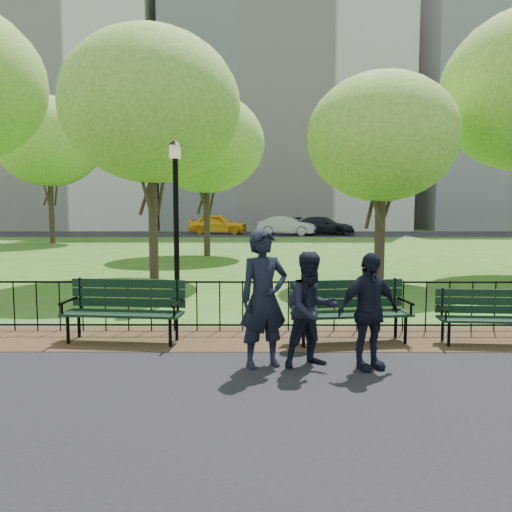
{
  "coord_description": "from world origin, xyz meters",
  "views": [
    {
      "loc": [
        -0.74,
        -6.57,
        2.16
      ],
      "look_at": [
        -0.77,
        1.5,
        1.38
      ],
      "focal_mm": 35.0,
      "sensor_mm": 36.0,
      "label": 1
    }
  ],
  "objects_px": {
    "tree_near_e": "(382,138)",
    "tree_far_c": "(206,143)",
    "tree_far_w": "(49,142)",
    "park_bench_left_a": "(125,304)",
    "lamppost": "(176,214)",
    "person_mid": "(312,309)",
    "park_bench_right_a": "(491,311)",
    "sedan_silver": "(287,226)",
    "taxi": "(218,224)",
    "person_right": "(368,311)",
    "park_bench_main": "(330,303)",
    "tree_near_w": "(151,107)",
    "person_left": "(264,299)",
    "sedan_dark": "(324,226)"
  },
  "relations": [
    {
      "from": "tree_near_e",
      "to": "tree_far_c",
      "type": "relative_size",
      "value": 0.83
    },
    {
      "from": "tree_near_e",
      "to": "tree_far_w",
      "type": "relative_size",
      "value": 0.67
    },
    {
      "from": "park_bench_left_a",
      "to": "lamppost",
      "type": "distance_m",
      "value": 3.79
    },
    {
      "from": "tree_near_e",
      "to": "person_mid",
      "type": "bearing_deg",
      "value": -109.76
    },
    {
      "from": "park_bench_right_a",
      "to": "sedan_silver",
      "type": "distance_m",
      "value": 31.88
    },
    {
      "from": "park_bench_right_a",
      "to": "taxi",
      "type": "bearing_deg",
      "value": 105.67
    },
    {
      "from": "sedan_silver",
      "to": "person_right",
      "type": "bearing_deg",
      "value": -165.84
    },
    {
      "from": "tree_near_e",
      "to": "person_mid",
      "type": "height_order",
      "value": "tree_near_e"
    },
    {
      "from": "park_bench_main",
      "to": "tree_near_w",
      "type": "bearing_deg",
      "value": 112.56
    },
    {
      "from": "park_bench_left_a",
      "to": "sedan_silver",
      "type": "distance_m",
      "value": 32.03
    },
    {
      "from": "park_bench_left_a",
      "to": "sedan_silver",
      "type": "xyz_separation_m",
      "value": [
        4.48,
        31.72,
        0.14
      ]
    },
    {
      "from": "park_bench_main",
      "to": "person_left",
      "type": "distance_m",
      "value": 1.59
    },
    {
      "from": "park_bench_left_a",
      "to": "park_bench_right_a",
      "type": "height_order",
      "value": "park_bench_left_a"
    },
    {
      "from": "person_left",
      "to": "sedan_silver",
      "type": "distance_m",
      "value": 33.11
    },
    {
      "from": "tree_near_e",
      "to": "person_left",
      "type": "bearing_deg",
      "value": -113.79
    },
    {
      "from": "lamppost",
      "to": "sedan_silver",
      "type": "xyz_separation_m",
      "value": [
        4.21,
        28.21,
        -1.25
      ]
    },
    {
      "from": "park_bench_left_a",
      "to": "tree_near_w",
      "type": "relative_size",
      "value": 0.26
    },
    {
      "from": "taxi",
      "to": "tree_far_w",
      "type": "bearing_deg",
      "value": 148.32
    },
    {
      "from": "person_left",
      "to": "person_right",
      "type": "xyz_separation_m",
      "value": [
        1.39,
        -0.09,
        -0.15
      ]
    },
    {
      "from": "tree_far_w",
      "to": "sedan_silver",
      "type": "bearing_deg",
      "value": 30.39
    },
    {
      "from": "park_bench_main",
      "to": "tree_far_w",
      "type": "distance_m",
      "value": 27.45
    },
    {
      "from": "tree_near_w",
      "to": "tree_near_e",
      "type": "xyz_separation_m",
      "value": [
        6.74,
        -0.7,
        -1.01
      ]
    },
    {
      "from": "park_bench_right_a",
      "to": "person_left",
      "type": "relative_size",
      "value": 0.9
    },
    {
      "from": "park_bench_right_a",
      "to": "tree_near_e",
      "type": "relative_size",
      "value": 0.28
    },
    {
      "from": "tree_far_c",
      "to": "person_right",
      "type": "bearing_deg",
      "value": -76.78
    },
    {
      "from": "park_bench_main",
      "to": "person_left",
      "type": "relative_size",
      "value": 1.08
    },
    {
      "from": "park_bench_left_a",
      "to": "park_bench_main",
      "type": "bearing_deg",
      "value": 3.22
    },
    {
      "from": "tree_near_e",
      "to": "tree_far_c",
      "type": "xyz_separation_m",
      "value": [
        -5.86,
        8.1,
        0.88
      ]
    },
    {
      "from": "person_left",
      "to": "sedan_silver",
      "type": "height_order",
      "value": "person_left"
    },
    {
      "from": "park_bench_main",
      "to": "tree_far_w",
      "type": "height_order",
      "value": "tree_far_w"
    },
    {
      "from": "park_bench_right_a",
      "to": "person_mid",
      "type": "height_order",
      "value": "person_mid"
    },
    {
      "from": "tree_far_c",
      "to": "tree_far_w",
      "type": "height_order",
      "value": "tree_far_w"
    },
    {
      "from": "tree_near_w",
      "to": "person_mid",
      "type": "relative_size",
      "value": 4.77
    },
    {
      "from": "sedan_silver",
      "to": "tree_near_w",
      "type": "bearing_deg",
      "value": -177.08
    },
    {
      "from": "tree_near_e",
      "to": "sedan_silver",
      "type": "bearing_deg",
      "value": 92.78
    },
    {
      "from": "sedan_dark",
      "to": "park_bench_left_a",
      "type": "bearing_deg",
      "value": -168.7
    },
    {
      "from": "person_mid",
      "to": "sedan_dark",
      "type": "height_order",
      "value": "person_mid"
    },
    {
      "from": "lamppost",
      "to": "sedan_dark",
      "type": "bearing_deg",
      "value": 76.01
    },
    {
      "from": "park_bench_main",
      "to": "lamppost",
      "type": "xyz_separation_m",
      "value": [
        -3.01,
        3.67,
        1.35
      ]
    },
    {
      "from": "park_bench_right_a",
      "to": "person_right",
      "type": "bearing_deg",
      "value": -146.29
    },
    {
      "from": "person_left",
      "to": "taxi",
      "type": "bearing_deg",
      "value": 74.4
    },
    {
      "from": "park_bench_left_a",
      "to": "lamppost",
      "type": "xyz_separation_m",
      "value": [
        0.27,
        3.51,
        1.4
      ]
    },
    {
      "from": "person_right",
      "to": "tree_far_c",
      "type": "bearing_deg",
      "value": 80.8
    },
    {
      "from": "tree_far_w",
      "to": "person_right",
      "type": "distance_m",
      "value": 28.65
    },
    {
      "from": "park_bench_main",
      "to": "person_right",
      "type": "height_order",
      "value": "person_right"
    },
    {
      "from": "park_bench_right_a",
      "to": "taxi",
      "type": "xyz_separation_m",
      "value": [
        -7.03,
        33.94,
        0.31
      ]
    },
    {
      "from": "tree_near_w",
      "to": "tree_far_w",
      "type": "height_order",
      "value": "tree_far_w"
    },
    {
      "from": "lamppost",
      "to": "person_right",
      "type": "distance_m",
      "value": 6.07
    },
    {
      "from": "sedan_silver",
      "to": "park_bench_left_a",
      "type": "bearing_deg",
      "value": -172.4
    },
    {
      "from": "park_bench_main",
      "to": "tree_far_c",
      "type": "xyz_separation_m",
      "value": [
        -3.44,
        14.82,
        4.37
      ]
    }
  ]
}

